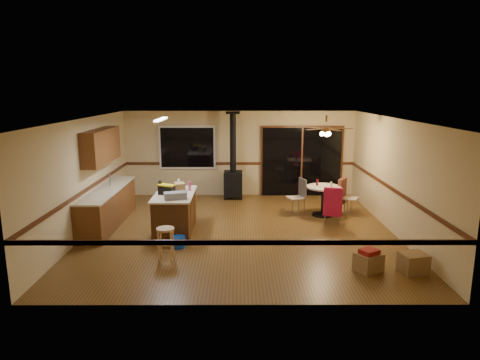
{
  "coord_description": "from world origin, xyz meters",
  "views": [
    {
      "loc": [
        -0.03,
        -9.49,
        3.22
      ],
      "look_at": [
        0.0,
        0.3,
        1.15
      ],
      "focal_mm": 32.0,
      "sensor_mm": 36.0,
      "label": 1
    }
  ],
  "objects_px": {
    "toolbox_grey": "(175,196)",
    "box_under_window": "(186,195)",
    "wood_stove": "(233,175)",
    "chair_left": "(300,192)",
    "box_corner_b": "(413,263)",
    "kitchen_island": "(175,212)",
    "chair_near": "(333,202)",
    "toolbox_black": "(167,190)",
    "chair_right": "(343,192)",
    "bar_stool": "(166,244)",
    "blue_bucket": "(178,242)",
    "dining_table": "(323,196)",
    "box_corner_a": "(368,262)"
  },
  "relations": [
    {
      "from": "wood_stove",
      "to": "chair_near",
      "type": "distance_m",
      "value": 3.6
    },
    {
      "from": "wood_stove",
      "to": "toolbox_grey",
      "type": "xyz_separation_m",
      "value": [
        -1.21,
        -3.54,
        0.24
      ]
    },
    {
      "from": "chair_near",
      "to": "box_corner_a",
      "type": "bearing_deg",
      "value": -87.96
    },
    {
      "from": "dining_table",
      "to": "box_under_window",
      "type": "height_order",
      "value": "dining_table"
    },
    {
      "from": "toolbox_black",
      "to": "chair_right",
      "type": "bearing_deg",
      "value": 18.89
    },
    {
      "from": "box_corner_b",
      "to": "toolbox_grey",
      "type": "bearing_deg",
      "value": 157.84
    },
    {
      "from": "chair_left",
      "to": "box_corner_b",
      "type": "distance_m",
      "value": 4.05
    },
    {
      "from": "blue_bucket",
      "to": "dining_table",
      "type": "bearing_deg",
      "value": 33.98
    },
    {
      "from": "kitchen_island",
      "to": "box_under_window",
      "type": "height_order",
      "value": "kitchen_island"
    },
    {
      "from": "box_under_window",
      "to": "box_corner_a",
      "type": "xyz_separation_m",
      "value": [
        3.89,
        -4.95,
        -0.04
      ]
    },
    {
      "from": "dining_table",
      "to": "chair_right",
      "type": "distance_m",
      "value": 0.57
    },
    {
      "from": "blue_bucket",
      "to": "wood_stove",
      "type": "bearing_deg",
      "value": 75.21
    },
    {
      "from": "bar_stool",
      "to": "box_under_window",
      "type": "bearing_deg",
      "value": 91.86
    },
    {
      "from": "wood_stove",
      "to": "chair_right",
      "type": "height_order",
      "value": "wood_stove"
    },
    {
      "from": "box_corner_a",
      "to": "bar_stool",
      "type": "bearing_deg",
      "value": 171.18
    },
    {
      "from": "toolbox_grey",
      "to": "chair_near",
      "type": "relative_size",
      "value": 0.67
    },
    {
      "from": "dining_table",
      "to": "box_under_window",
      "type": "distance_m",
      "value": 4.02
    },
    {
      "from": "blue_bucket",
      "to": "dining_table",
      "type": "height_order",
      "value": "dining_table"
    },
    {
      "from": "toolbox_black",
      "to": "dining_table",
      "type": "bearing_deg",
      "value": 19.43
    },
    {
      "from": "chair_left",
      "to": "chair_near",
      "type": "xyz_separation_m",
      "value": [
        0.66,
        -1.01,
        0.01
      ]
    },
    {
      "from": "chair_left",
      "to": "chair_near",
      "type": "bearing_deg",
      "value": -57.07
    },
    {
      "from": "chair_right",
      "to": "box_corner_b",
      "type": "relative_size",
      "value": 1.57
    },
    {
      "from": "kitchen_island",
      "to": "chair_right",
      "type": "distance_m",
      "value": 4.44
    },
    {
      "from": "dining_table",
      "to": "chair_left",
      "type": "bearing_deg",
      "value": 167.34
    },
    {
      "from": "chair_left",
      "to": "kitchen_island",
      "type": "bearing_deg",
      "value": -155.49
    },
    {
      "from": "bar_stool",
      "to": "kitchen_island",
      "type": "bearing_deg",
      "value": 92.11
    },
    {
      "from": "kitchen_island",
      "to": "wood_stove",
      "type": "relative_size",
      "value": 0.67
    },
    {
      "from": "bar_stool",
      "to": "chair_right",
      "type": "height_order",
      "value": "chair_right"
    },
    {
      "from": "chair_near",
      "to": "bar_stool",
      "type": "bearing_deg",
      "value": -150.58
    },
    {
      "from": "blue_bucket",
      "to": "chair_right",
      "type": "bearing_deg",
      "value": 31.74
    },
    {
      "from": "blue_bucket",
      "to": "chair_left",
      "type": "distance_m",
      "value": 3.8
    },
    {
      "from": "kitchen_island",
      "to": "bar_stool",
      "type": "height_order",
      "value": "kitchen_island"
    },
    {
      "from": "blue_bucket",
      "to": "box_corner_b",
      "type": "height_order",
      "value": "box_corner_b"
    },
    {
      "from": "blue_bucket",
      "to": "chair_near",
      "type": "bearing_deg",
      "value": 22.45
    },
    {
      "from": "toolbox_grey",
      "to": "dining_table",
      "type": "relative_size",
      "value": 0.53
    },
    {
      "from": "bar_stool",
      "to": "wood_stove",
      "type": "bearing_deg",
      "value": 75.33
    },
    {
      "from": "box_under_window",
      "to": "box_corner_b",
      "type": "relative_size",
      "value": 1.14
    },
    {
      "from": "wood_stove",
      "to": "box_corner_b",
      "type": "xyz_separation_m",
      "value": [
        3.3,
        -5.38,
        -0.55
      ]
    },
    {
      "from": "toolbox_black",
      "to": "box_corner_b",
      "type": "bearing_deg",
      "value": -25.19
    },
    {
      "from": "toolbox_black",
      "to": "chair_near",
      "type": "relative_size",
      "value": 0.51
    },
    {
      "from": "toolbox_grey",
      "to": "box_under_window",
      "type": "distance_m",
      "value": 3.28
    },
    {
      "from": "toolbox_black",
      "to": "box_corner_a",
      "type": "relative_size",
      "value": 0.81
    },
    {
      "from": "toolbox_grey",
      "to": "chair_near",
      "type": "bearing_deg",
      "value": 13.55
    },
    {
      "from": "blue_bucket",
      "to": "box_corner_a",
      "type": "height_order",
      "value": "box_corner_a"
    },
    {
      "from": "toolbox_black",
      "to": "blue_bucket",
      "type": "xyz_separation_m",
      "value": [
        0.37,
        -0.98,
        -0.88
      ]
    },
    {
      "from": "blue_bucket",
      "to": "chair_right",
      "type": "relative_size",
      "value": 0.41
    },
    {
      "from": "chair_left",
      "to": "box_corner_b",
      "type": "height_order",
      "value": "chair_left"
    },
    {
      "from": "toolbox_black",
      "to": "dining_table",
      "type": "distance_m",
      "value": 4.08
    },
    {
      "from": "toolbox_black",
      "to": "chair_left",
      "type": "bearing_deg",
      "value": 24.71
    },
    {
      "from": "chair_near",
      "to": "toolbox_grey",
      "type": "bearing_deg",
      "value": -166.45
    }
  ]
}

